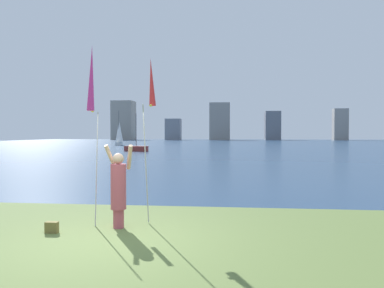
{
  "coord_description": "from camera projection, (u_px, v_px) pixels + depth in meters",
  "views": [
    {
      "loc": [
        2.35,
        -6.9,
        2.05
      ],
      "look_at": [
        -0.01,
        15.26,
        1.41
      ],
      "focal_mm": 35.44,
      "sensor_mm": 36.0,
      "label": 1
    }
  ],
  "objects": [
    {
      "name": "ground",
      "position": [
        217.0,
        147.0,
        57.81
      ],
      "size": [
        120.0,
        138.0,
        0.12
      ],
      "color": "#5B7038"
    },
    {
      "name": "person",
      "position": [
        119.0,
        187.0,
        8.17
      ],
      "size": [
        0.66,
        0.49,
        1.81
      ],
      "rotation": [
        0.0,
        0.0,
        0.34
      ],
      "color": "#B24C59",
      "rests_on": "ground"
    },
    {
      "name": "kite_flag_left",
      "position": [
        92.0,
        81.0,
        8.09
      ],
      "size": [
        0.16,
        0.54,
        3.95
      ],
      "color": "#B2B2B7",
      "rests_on": "ground"
    },
    {
      "name": "kite_flag_right",
      "position": [
        151.0,
        87.0,
        8.82
      ],
      "size": [
        0.16,
        1.08,
        3.77
      ],
      "color": "#B2B2B7",
      "rests_on": "ground"
    },
    {
      "name": "bag",
      "position": [
        52.0,
        227.0,
        7.77
      ],
      "size": [
        0.26,
        0.13,
        0.23
      ],
      "color": "olive",
      "rests_on": "ground"
    },
    {
      "name": "sailboat_4",
      "position": [
        136.0,
        148.0,
        42.93
      ],
      "size": [
        2.79,
        1.72,
        4.31
      ],
      "color": "maroon",
      "rests_on": "ground"
    },
    {
      "name": "sailboat_7",
      "position": [
        119.0,
        133.0,
        63.23
      ],
      "size": [
        1.29,
        2.58,
        5.83
      ],
      "color": "white",
      "rests_on": "ground"
    },
    {
      "name": "skyline_tower_0",
      "position": [
        124.0,
        120.0,
        120.64
      ],
      "size": [
        6.64,
        6.25,
        12.27
      ],
      "color": "gray",
      "rests_on": "ground"
    },
    {
      "name": "skyline_tower_1",
      "position": [
        173.0,
        129.0,
        117.43
      ],
      "size": [
        4.67,
        4.27,
        6.53
      ],
      "color": "gray",
      "rests_on": "ground"
    },
    {
      "name": "skyline_tower_2",
      "position": [
        220.0,
        122.0,
        117.1
      ],
      "size": [
        6.14,
        7.33,
        11.31
      ],
      "color": "gray",
      "rests_on": "ground"
    },
    {
      "name": "skyline_tower_3",
      "position": [
        272.0,
        126.0,
        114.79
      ],
      "size": [
        4.55,
        6.03,
        8.67
      ],
      "color": "slate",
      "rests_on": "ground"
    },
    {
      "name": "skyline_tower_4",
      "position": [
        340.0,
        124.0,
        110.68
      ],
      "size": [
        4.04,
        3.0,
        9.24
      ],
      "color": "gray",
      "rests_on": "ground"
    }
  ]
}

